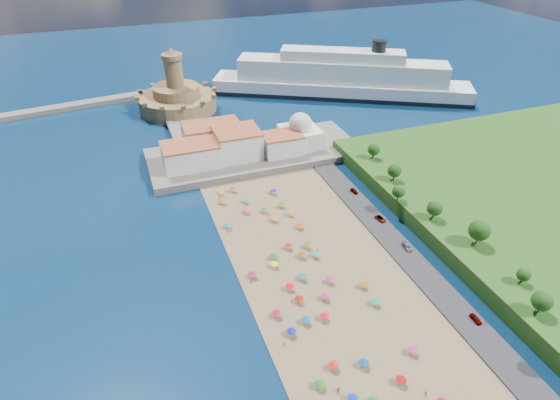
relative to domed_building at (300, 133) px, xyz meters
name	(u,v)px	position (x,y,z in m)	size (l,w,h in m)	color
ground	(296,266)	(-30.00, -71.00, -8.97)	(700.00, 700.00, 0.00)	#071938
terrace	(255,154)	(-20.00, 2.00, -7.47)	(90.00, 36.00, 3.00)	#59544C
jetty	(189,130)	(-42.00, 37.00, -7.77)	(18.00, 70.00, 2.40)	#59544C
waterfront_buildings	(224,144)	(-33.05, 2.64, -1.10)	(57.00, 29.00, 11.00)	silver
domed_building	(300,133)	(0.00, 0.00, 0.00)	(16.00, 16.00, 15.00)	silver
fortress	(177,98)	(-42.00, 67.00, -2.29)	(40.00, 40.00, 32.40)	olive
cruise_ship	(341,80)	(47.80, 57.17, 0.31)	(136.33, 87.09, 31.35)	black
beach_parasols	(308,287)	(-31.05, -82.51, -6.83)	(31.49, 115.87, 2.20)	gray
beachgoers	(282,277)	(-36.14, -75.27, -7.85)	(28.18, 102.79, 1.86)	tan
parked_cars	(398,237)	(6.00, -70.24, -7.63)	(2.66, 71.90, 1.33)	gray
hillside_trees	(452,220)	(19.17, -78.00, 1.10)	(14.59, 107.58, 8.25)	#382314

